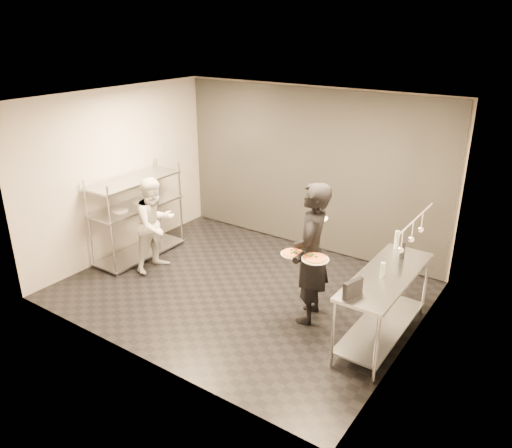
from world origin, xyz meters
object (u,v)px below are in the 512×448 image
Objects in this scene: pos_monitor at (353,288)px; bottle_green at (397,239)px; salad_plate at (317,217)px; prep_counter at (384,295)px; pizza_plate_far at (315,258)px; waiter at (311,254)px; pizza_plate_near at (292,253)px; bottle_clear at (382,270)px; chef at (155,224)px; pass_rack at (137,213)px; bottle_dark at (402,250)px.

pos_monitor is 1.13× the size of bottle_green.
salad_plate reaches higher than bottle_green.
prep_counter is at bearing -12.86° from salad_plate.
prep_counter is at bearing 21.83° from pizza_plate_far.
prep_counter is 1.05m from waiter.
salad_plate is at bearing 84.27° from pizza_plate_near.
salad_plate is 1.41m from pos_monitor.
salad_plate is at bearing 152.25° from pos_monitor.
prep_counter is at bearing -77.90° from bottle_green.
bottle_clear is (0.78, 0.22, -0.02)m from pizza_plate_far.
bottle_clear is at bearing 9.37° from pizza_plate_near.
pass_rack is at bearing 77.79° from chef.
salad_plate reaches higher than pos_monitor.
waiter reaches higher than salad_plate.
pizza_plate_near is at bearing -131.79° from bottle_green.
waiter reaches higher than pizza_plate_near.
pass_rack is at bearing -107.15° from waiter.
pass_rack is at bearing -173.14° from bottle_dark.
pos_monitor is at bearing 37.99° from waiter.
pizza_plate_far is at bearing 166.92° from pos_monitor.
pizza_plate_far is at bearing -5.14° from pizza_plate_near.
waiter is 6.35× the size of pizza_plate_near.
salad_plate is 1.11m from bottle_green.
bottle_dark is at bearing 89.76° from prep_counter.
chef reaches higher than salad_plate.
pizza_plate_far is (0.34, -0.03, 0.03)m from pizza_plate_near.
pass_rack reaches higher than pizza_plate_far.
waiter is 1.08m from pos_monitor.
salad_plate is 1.45× the size of bottle_clear.
chef is at bearing 177.23° from pizza_plate_far.
chef reaches higher than prep_counter.
bottle_green is at bearing 121.48° from waiter.
chef is (-2.74, -0.10, -0.19)m from waiter.
pizza_plate_near is at bearing -53.12° from waiter.
pizza_plate_far is 0.79m from pos_monitor.
bottle_clear is at bearing 15.46° from pizza_plate_far.
pass_rack is 6.54× the size of bottle_green.
pizza_plate_far is 1.40× the size of bottle_green.
pizza_plate_far reaches higher than prep_counter.
bottle_clear is at bearing 72.98° from waiter.
chef is (0.60, -0.18, -0.00)m from pass_rack.
chef is at bearing -170.75° from salad_plate.
pass_rack is 5.77× the size of pos_monitor.
bottle_dark is (0.12, 1.24, 0.01)m from pos_monitor.
prep_counter is at bearing -90.24° from bottle_dark.
bottle_green is (0.92, 0.55, -0.30)m from salad_plate.
pos_monitor is at bearing -94.22° from chef.
waiter is at bearing -148.70° from bottle_dark.
waiter is at bearing -132.75° from bottle_green.
pizza_plate_far is at bearing -133.78° from bottle_dark.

